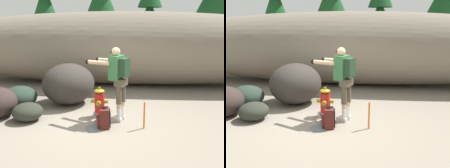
% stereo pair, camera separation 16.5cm
% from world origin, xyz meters
% --- Properties ---
extents(ground_plane, '(56.00, 56.00, 0.04)m').
position_xyz_m(ground_plane, '(0.00, 0.00, -0.02)').
color(ground_plane, gray).
extents(dirt_embankment, '(17.55, 3.20, 2.69)m').
position_xyz_m(dirt_embankment, '(0.00, 3.96, 1.34)').
color(dirt_embankment, '#756B5B').
rests_on(dirt_embankment, ground_plane).
extents(fire_hydrant, '(0.42, 0.37, 0.74)m').
position_xyz_m(fire_hydrant, '(-0.05, 0.29, 0.34)').
color(fire_hydrant, red).
rests_on(fire_hydrant, ground_plane).
extents(hydrant_water_jet, '(0.38, 0.82, 0.49)m').
position_xyz_m(hydrant_water_jet, '(-0.05, -0.24, 0.14)').
color(hydrant_water_jet, silver).
rests_on(hydrant_water_jet, ground_plane).
extents(utility_worker, '(1.04, 0.74, 1.71)m').
position_xyz_m(utility_worker, '(0.40, 0.10, 1.09)').
color(utility_worker, beige).
rests_on(utility_worker, ground_plane).
extents(spare_backpack, '(0.33, 0.33, 0.47)m').
position_xyz_m(spare_backpack, '(0.16, -0.40, 0.22)').
color(spare_backpack, '#511E19').
rests_on(spare_backpack, ground_plane).
extents(boulder_large, '(1.81, 1.87, 1.15)m').
position_xyz_m(boulder_large, '(-1.10, 1.20, 0.57)').
color(boulder_large, '#312D28').
rests_on(boulder_large, ground_plane).
extents(boulder_mid, '(1.29, 1.29, 0.59)m').
position_xyz_m(boulder_mid, '(-2.31, 0.66, 0.30)').
color(boulder_mid, '#25352A').
rests_on(boulder_mid, ground_plane).
extents(boulder_outlier, '(0.93, 0.92, 0.42)m').
position_xyz_m(boulder_outlier, '(-1.68, -0.20, 0.21)').
color(boulder_outlier, '#2A2D24').
rests_on(boulder_outlier, ground_plane).
extents(pine_tree_far_left, '(2.31, 2.31, 6.41)m').
position_xyz_m(pine_tree_far_left, '(-4.40, 8.13, 3.37)').
color(pine_tree_far_left, '#47331E').
rests_on(pine_tree_far_left, ground_plane).
extents(pine_tree_center, '(2.16, 2.16, 5.04)m').
position_xyz_m(pine_tree_center, '(1.31, 9.53, 2.84)').
color(pine_tree_center, '#47331E').
rests_on(pine_tree_center, ground_plane).
extents(survey_stake, '(0.04, 0.04, 0.60)m').
position_xyz_m(survey_stake, '(1.03, -0.33, 0.30)').
color(survey_stake, '#E55914').
rests_on(survey_stake, ground_plane).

